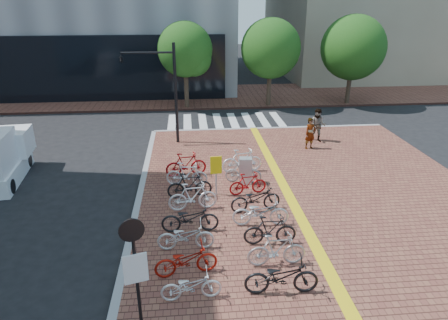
{
  "coord_description": "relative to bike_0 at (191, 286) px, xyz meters",
  "views": [
    {
      "loc": [
        -1.92,
        -10.97,
        7.56
      ],
      "look_at": [
        -0.52,
        4.26,
        1.3
      ],
      "focal_mm": 32.0,
      "sensor_mm": 36.0,
      "label": 1
    }
  ],
  "objects": [
    {
      "name": "bike_11",
      "position": [
        2.46,
        3.48,
        0.09
      ],
      "size": [
        1.99,
        0.79,
        1.03
      ],
      "primitive_type": "imported",
      "rotation": [
        0.0,
        0.0,
        1.52
      ],
      "color": "silver",
      "rests_on": "sidewalk"
    },
    {
      "name": "street_trees",
      "position": [
        7.05,
        19.98,
        3.53
      ],
      "size": [
        16.2,
        4.6,
        6.35
      ],
      "color": "#38281E",
      "rests_on": "far_sidewalk"
    },
    {
      "name": "bike_3",
      "position": [
        0.02,
        3.3,
        0.09
      ],
      "size": [
        1.94,
        0.68,
        1.02
      ],
      "primitive_type": "imported",
      "rotation": [
        0.0,
        0.0,
        1.57
      ],
      "color": "black",
      "rests_on": "sidewalk"
    },
    {
      "name": "bike_7",
      "position": [
        -0.1,
        7.9,
        0.12
      ],
      "size": [
        1.88,
        0.82,
        1.09
      ],
      "primitive_type": "imported",
      "rotation": [
        0.0,
        0.0,
        1.74
      ],
      "color": "#A80C11",
      "rests_on": "sidewalk"
    },
    {
      "name": "utility_box",
      "position": [
        2.42,
        6.9,
        0.15
      ],
      "size": [
        0.57,
        0.44,
        1.15
      ],
      "primitive_type": "cube",
      "rotation": [
        0.0,
        0.0,
        -0.12
      ],
      "color": "silver",
      "rests_on": "sidewalk"
    },
    {
      "name": "notice_sign",
      "position": [
        -1.22,
        -0.91,
        1.5
      ],
      "size": [
        0.55,
        0.2,
        3.05
      ],
      "color": "black",
      "rests_on": "sidewalk"
    },
    {
      "name": "bike_9",
      "position": [
        2.53,
        1.21,
        0.11
      ],
      "size": [
        1.77,
        0.55,
        1.06
      ],
      "primitive_type": "imported",
      "rotation": [
        0.0,
        0.0,
        1.6
      ],
      "color": "#AAA9AE",
      "rests_on": "sidewalk"
    },
    {
      "name": "bike_1",
      "position": [
        -0.12,
        1.03,
        0.05
      ],
      "size": [
        1.89,
        0.91,
        0.95
      ],
      "primitive_type": "imported",
      "rotation": [
        0.0,
        0.0,
        1.73
      ],
      "color": "#A3160B",
      "rests_on": "sidewalk"
    },
    {
      "name": "bike_13",
      "position": [
        2.37,
        5.87,
        0.04
      ],
      "size": [
        1.6,
        0.69,
        0.93
      ],
      "primitive_type": "imported",
      "rotation": [
        0.0,
        0.0,
        1.74
      ],
      "color": "#9D0B0E",
      "rests_on": "sidewalk"
    },
    {
      "name": "traffic_light_pole",
      "position": [
        -1.76,
        12.43,
        3.24
      ],
      "size": [
        2.85,
        1.1,
        5.3
      ],
      "color": "black",
      "rests_on": "sidewalk"
    },
    {
      "name": "bike_5",
      "position": [
        0.04,
        5.78,
        0.11
      ],
      "size": [
        1.81,
        0.66,
        1.07
      ],
      "primitive_type": "imported",
      "rotation": [
        0.0,
        0.0,
        1.66
      ],
      "color": "black",
      "rests_on": "sidewalk"
    },
    {
      "name": "crosswalk",
      "position": [
        2.51,
        16.52,
        -0.57
      ],
      "size": [
        7.5,
        4.0,
        0.01
      ],
      "color": "silver",
      "rests_on": "ground"
    },
    {
      "name": "ground",
      "position": [
        2.01,
        2.52,
        -0.57
      ],
      "size": [
        120.0,
        120.0,
        0.0
      ],
      "primitive_type": "plane",
      "color": "black",
      "rests_on": "ground"
    },
    {
      "name": "bike_0",
      "position": [
        0.0,
        0.0,
        0.0
      ],
      "size": [
        1.64,
        0.66,
        0.84
      ],
      "primitive_type": "imported",
      "rotation": [
        0.0,
        0.0,
        1.63
      ],
      "color": "white",
      "rests_on": "sidewalk"
    },
    {
      "name": "pedestrian_a",
      "position": [
        6.37,
        10.79,
        0.4
      ],
      "size": [
        0.69,
        0.56,
        1.65
      ],
      "primitive_type": "imported",
      "rotation": [
        0.0,
        0.0,
        0.31
      ],
      "color": "gray",
      "rests_on": "sidewalk"
    },
    {
      "name": "bike_15",
      "position": [
        2.43,
        8.09,
        0.13
      ],
      "size": [
        1.89,
        0.76,
        1.11
      ],
      "primitive_type": "imported",
      "rotation": [
        0.0,
        0.0,
        1.7
      ],
      "color": "white",
      "rests_on": "sidewalk"
    },
    {
      "name": "bike_12",
      "position": [
        2.46,
        4.5,
        0.08
      ],
      "size": [
        1.98,
        0.94,
        1.0
      ],
      "primitive_type": "imported",
      "rotation": [
        0.0,
        0.0,
        1.72
      ],
      "color": "black",
      "rests_on": "sidewalk"
    },
    {
      "name": "far_sidewalk",
      "position": [
        2.01,
        23.52,
        -0.5
      ],
      "size": [
        70.0,
        8.0,
        0.15
      ],
      "primitive_type": "cube",
      "color": "brown",
      "rests_on": "ground"
    },
    {
      "name": "bike_4",
      "position": [
        0.14,
        4.79,
        0.13
      ],
      "size": [
        1.88,
        0.71,
        1.1
      ],
      "primitive_type": "imported",
      "rotation": [
        0.0,
        0.0,
        1.68
      ],
      "color": "white",
      "rests_on": "sidewalk"
    },
    {
      "name": "bike_6",
      "position": [
        -0.07,
        6.86,
        0.11
      ],
      "size": [
        1.82,
        0.77,
        1.06
      ],
      "primitive_type": "imported",
      "rotation": [
        0.0,
        0.0,
        1.41
      ],
      "color": "white",
      "rests_on": "sidewalk"
    },
    {
      "name": "pedestrian_b",
      "position": [
        7.1,
        11.84,
        0.5
      ],
      "size": [
        1.12,
        1.03,
        1.84
      ],
      "primitive_type": "imported",
      "rotation": [
        0.0,
        0.0,
        -0.47
      ],
      "color": "#4C5460",
      "rests_on": "sidewalk"
    },
    {
      "name": "bike_10",
      "position": [
        2.56,
        2.31,
        0.09
      ],
      "size": [
        1.71,
        0.5,
        1.02
      ],
      "primitive_type": "imported",
      "rotation": [
        0.0,
        0.0,
        1.56
      ],
      "color": "black",
      "rests_on": "sidewalk"
    },
    {
      "name": "bike_14",
      "position": [
        2.34,
        6.95,
        0.05
      ],
      "size": [
        1.62,
        0.74,
        0.94
      ],
      "primitive_type": "imported",
      "rotation": [
        0.0,
        0.0,
        1.37
      ],
      "color": "#A3A3A7",
      "rests_on": "sidewalk"
    },
    {
      "name": "kerb_north",
      "position": [
        5.01,
        14.52,
        -0.5
      ],
      "size": [
        14.0,
        0.25,
        0.15
      ],
      "primitive_type": "cube",
      "color": "gray",
      "rests_on": "ground"
    },
    {
      "name": "yellow_sign",
      "position": [
        1.1,
        5.9,
        0.74
      ],
      "size": [
        0.46,
        0.12,
        1.68
      ],
      "color": "#B7B7BC",
      "rests_on": "sidewalk"
    },
    {
      "name": "bike_8",
      "position": [
        2.4,
        0.02,
        0.1
      ],
      "size": [
        2.02,
        0.77,
        1.05
      ],
      "primitive_type": "imported",
      "rotation": [
        0.0,
        0.0,
        1.54
      ],
      "color": "black",
      "rests_on": "sidewalk"
    },
    {
      "name": "bike_2",
      "position": [
        -0.13,
        2.29,
        0.05
      ],
      "size": [
        1.8,
        0.64,
        0.94
      ],
      "primitive_type": "imported",
      "rotation": [
        0.0,
        0.0,
        1.56
      ],
      "color": "silver",
      "rests_on": "sidewalk"
    }
  ]
}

